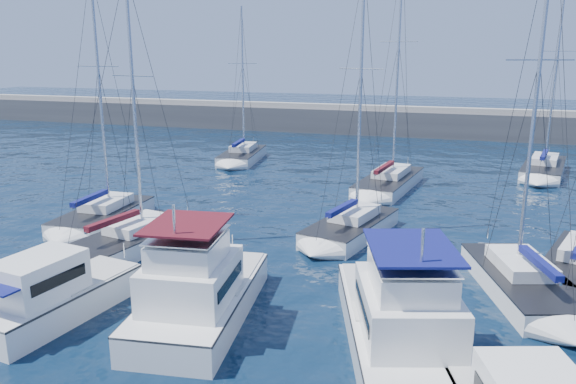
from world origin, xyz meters
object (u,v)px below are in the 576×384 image
(motor_yacht_port_inner, at_px, (198,294))
(sailboat_mid_c, at_px, (351,227))
(sailboat_mid_a, at_px, (104,216))
(sailboat_mid_b, at_px, (133,239))
(motor_yacht_stbd_inner, at_px, (402,323))
(sailboat_back_a, at_px, (242,155))
(sailboat_back_c, at_px, (544,168))
(sailboat_back_b, at_px, (389,182))
(motor_yacht_port_outer, at_px, (54,297))
(sailboat_mid_d, at_px, (523,282))

(motor_yacht_port_inner, height_order, sailboat_mid_c, sailboat_mid_c)
(sailboat_mid_a, xyz_separation_m, sailboat_mid_b, (4.09, -3.28, -0.01))
(motor_yacht_port_inner, bearing_deg, motor_yacht_stbd_inner, -7.11)
(motor_yacht_port_inner, bearing_deg, sailboat_back_a, 101.57)
(sailboat_back_a, xyz_separation_m, sailboat_back_c, (26.52, 1.92, 0.01))
(motor_yacht_stbd_inner, height_order, sailboat_mid_c, sailboat_mid_c)
(sailboat_back_c, bearing_deg, sailboat_mid_c, -110.25)
(sailboat_mid_a, distance_m, sailboat_back_b, 20.85)
(motor_yacht_stbd_inner, height_order, sailboat_mid_a, sailboat_mid_a)
(motor_yacht_stbd_inner, bearing_deg, motor_yacht_port_outer, 169.62)
(motor_yacht_stbd_inner, relative_size, sailboat_back_a, 0.71)
(sailboat_mid_a, bearing_deg, sailboat_mid_d, -9.76)
(motor_yacht_port_outer, xyz_separation_m, sailboat_mid_c, (9.26, 13.39, -0.41))
(sailboat_mid_d, height_order, sailboat_back_b, sailboat_back_b)
(sailboat_mid_b, distance_m, sailboat_back_a, 24.32)
(sailboat_mid_a, height_order, sailboat_mid_b, sailboat_mid_a)
(sailboat_mid_d, bearing_deg, sailboat_back_c, 64.28)
(sailboat_mid_c, bearing_deg, sailboat_mid_d, -17.91)
(motor_yacht_port_outer, distance_m, motor_yacht_port_inner, 5.67)
(motor_yacht_stbd_inner, bearing_deg, sailboat_back_a, 103.89)
(motor_yacht_port_outer, relative_size, sailboat_mid_a, 0.47)
(sailboat_mid_b, distance_m, sailboat_mid_c, 12.01)
(motor_yacht_stbd_inner, xyz_separation_m, sailboat_mid_a, (-18.79, 9.76, -0.60))
(sailboat_mid_b, relative_size, sailboat_back_a, 1.00)
(sailboat_mid_b, bearing_deg, sailboat_back_c, 59.69)
(motor_yacht_port_outer, height_order, sailboat_back_c, sailboat_back_c)
(sailboat_mid_b, xyz_separation_m, sailboat_back_b, (11.39, 17.24, 0.02))
(sailboat_mid_c, xyz_separation_m, sailboat_back_c, (12.58, 20.54, -0.01))
(motor_yacht_port_outer, xyz_separation_m, motor_yacht_port_inner, (5.48, 1.47, 0.19))
(motor_yacht_port_outer, height_order, sailboat_mid_d, sailboat_mid_d)
(motor_yacht_stbd_inner, height_order, sailboat_back_c, sailboat_back_c)
(sailboat_mid_b, xyz_separation_m, sailboat_mid_d, (19.28, -0.00, 0.02))
(sailboat_mid_c, bearing_deg, sailboat_mid_b, -138.23)
(sailboat_back_a, bearing_deg, sailboat_mid_c, -60.00)
(sailboat_mid_b, height_order, sailboat_mid_d, sailboat_mid_d)
(motor_yacht_port_inner, height_order, motor_yacht_stbd_inner, same)
(motor_yacht_port_inner, xyz_separation_m, sailboat_back_b, (4.49, 23.68, -0.59))
(motor_yacht_port_outer, relative_size, sailboat_back_b, 0.41)
(sailboat_mid_b, bearing_deg, motor_yacht_port_inner, -31.54)
(motor_yacht_stbd_inner, xyz_separation_m, sailboat_back_c, (8.57, 32.50, -0.60))
(sailboat_mid_c, height_order, sailboat_mid_d, sailboat_mid_d)
(sailboat_mid_b, bearing_deg, sailboat_mid_a, 152.78)
(motor_yacht_port_outer, bearing_deg, sailboat_mid_b, 109.55)
(motor_yacht_port_outer, relative_size, sailboat_mid_d, 0.44)
(sailboat_mid_c, distance_m, sailboat_mid_d, 10.20)
(motor_yacht_port_outer, xyz_separation_m, motor_yacht_stbd_inner, (13.27, 1.43, 0.19))
(sailboat_mid_c, xyz_separation_m, sailboat_back_b, (0.71, 11.76, 0.00))
(sailboat_mid_d, distance_m, sailboat_back_a, 33.00)
(motor_yacht_port_inner, relative_size, sailboat_back_a, 0.61)
(motor_yacht_stbd_inner, distance_m, sailboat_mid_a, 21.18)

